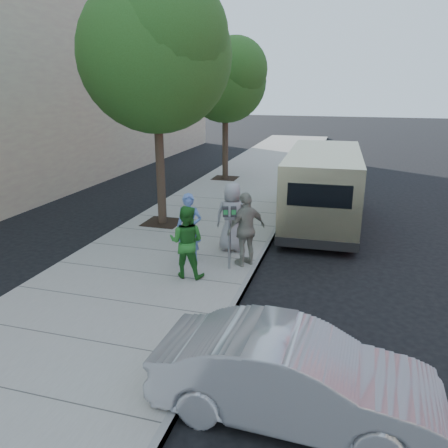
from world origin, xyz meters
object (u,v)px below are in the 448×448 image
Objects in this scene: tree_near at (156,49)px; van at (323,186)px; person_striped_polo at (246,229)px; person_officer at (189,228)px; parking_meter at (229,224)px; person_green_shirt at (187,242)px; sedan at (295,377)px; tree_far at (226,77)px; person_gray_shirt at (232,217)px.

van is at bearing 19.94° from tree_near.
person_officer is at bearing -40.53° from person_striped_polo.
tree_near reaches higher than parking_meter.
van is 3.87× the size of person_green_shirt.
sedan is at bearing -82.71° from parking_meter.
sedan is at bearing -59.94° from person_officer.
tree_far reaches higher than person_officer.
tree_near reaches higher than person_officer.
tree_far is 8.44m from van.
person_striped_polo reaches higher than sedan.
van is at bearing 3.46° from sedan.
tree_far reaches higher than parking_meter.
parking_meter is 0.84× the size of person_gray_shirt.
person_officer is at bearing -75.21° from person_green_shirt.
person_officer is 0.92m from person_green_shirt.
person_green_shirt is 1.60m from person_striped_polo.
tree_far is 4.05× the size of parking_meter.
parking_meter is (3.12, -10.68, -3.57)m from tree_far.
tree_near is at bearing -86.40° from person_striped_polo.
person_gray_shirt is 1.01× the size of person_striped_polo.
sedan is 2.29× the size of person_green_shirt.
parking_meter is at bearing -44.64° from tree_near.
person_gray_shirt reaches higher than person_officer.
person_gray_shirt is at bearing -108.05° from person_green_shirt.
parking_meter is 0.85× the size of person_striped_polo.
person_green_shirt is 0.92× the size of person_striped_polo.
sedan is (5.31, -7.59, -4.89)m from tree_near.
person_green_shirt is (2.27, -11.39, -3.86)m from tree_far.
parking_meter is 5.24m from van.
person_striped_polo is at bearing 122.15° from person_gray_shirt.
person_striped_polo is at bearing 22.43° from sedan.
sedan is 2.12× the size of person_striped_polo.
van is 5.60m from person_officer.
van is 4.79m from person_striped_polo.
sedan is 2.09× the size of person_gray_shirt.
van reaches higher than person_striped_polo.
tree_near is 1.88× the size of sedan.
parking_meter is 0.89× the size of person_officer.
person_gray_shirt is (0.84, 1.11, 0.06)m from person_officer.
van is at bearing 50.32° from parking_meter.
tree_far is 16.64m from sedan.
van is 1.69× the size of sedan.
person_gray_shirt is at bearing 24.65° from sedan.
sedan is at bearing -70.73° from tree_far.
van is 6.24m from person_green_shirt.
person_officer is at bearing 36.82° from sedan.
tree_far is 3.39× the size of person_gray_shirt.
tree_near reaches higher than person_gray_shirt.
tree_far is at bearing -80.66° from person_green_shirt.
tree_far is 11.52m from person_striped_polo.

